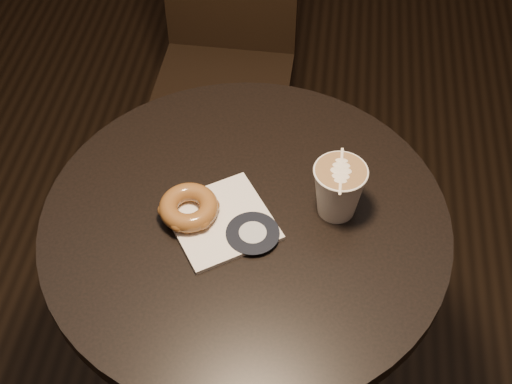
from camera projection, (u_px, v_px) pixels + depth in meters
cafe_table at (246, 283)px, 1.36m from camera, size 0.70×0.70×0.75m
chair at (227, 38)px, 1.92m from camera, size 0.37×0.37×0.91m
pastry_bag at (221, 221)px, 1.20m from camera, size 0.22×0.22×0.01m
doughnut at (189, 207)px, 1.20m from camera, size 0.10×0.10×0.03m
latte_cup at (338, 191)px, 1.18m from camera, size 0.09×0.09×0.10m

